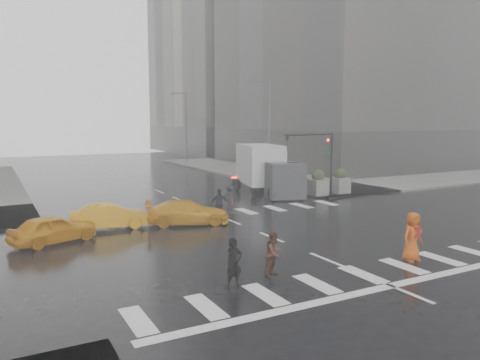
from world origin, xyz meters
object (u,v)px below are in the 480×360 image
pedestrian_orange (413,236)px  taxi_mid (110,216)px  box_truck (266,168)px  traffic_signal_pole (320,152)px  pedestrian_brown (274,253)px  taxi_front (53,229)px

pedestrian_orange → taxi_mid: pedestrian_orange is taller
box_truck → pedestrian_orange: bearing=-87.9°
traffic_signal_pole → box_truck: (-2.59, 2.93, -1.31)m
traffic_signal_pole → pedestrian_brown: size_ratio=2.86×
pedestrian_orange → taxi_front: size_ratio=0.51×
pedestrian_brown → pedestrian_orange: pedestrian_orange is taller
traffic_signal_pole → box_truck: traffic_signal_pole is taller
traffic_signal_pole → pedestrian_orange: bearing=-114.4°
pedestrian_brown → taxi_mid: (-3.36, 9.81, -0.15)m
pedestrian_orange → pedestrian_brown: bearing=168.1°
traffic_signal_pole → pedestrian_brown: bearing=-133.1°
taxi_mid → traffic_signal_pole: bearing=-75.6°
pedestrian_orange → box_truck: size_ratio=0.28×
pedestrian_orange → box_truck: 17.00m
traffic_signal_pole → pedestrian_brown: (-11.79, -12.60, -2.43)m
traffic_signal_pole → taxi_mid: (-15.15, -2.79, -2.59)m
pedestrian_brown → box_truck: (9.20, 15.53, 1.12)m
traffic_signal_pole → box_truck: 4.12m
taxi_mid → box_truck: (12.56, 5.72, 1.28)m
traffic_signal_pole → pedestrian_orange: size_ratio=2.38×
pedestrian_brown → taxi_front: size_ratio=0.43×
pedestrian_brown → taxi_mid: size_ratio=0.41×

